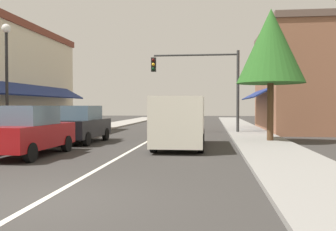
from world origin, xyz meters
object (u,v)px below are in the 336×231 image
object	(u,v)px
parked_car_second_left	(81,124)
van_in_lane	(180,121)
traffic_signal_mast_arm	(206,76)
tree_right_near	(271,46)
parked_car_nearest_left	(28,131)
street_lamp_left_near	(7,66)

from	to	relation	value
parked_car_second_left	van_in_lane	distance (m)	5.11
parked_car_second_left	van_in_lane	bearing A→B (deg)	-16.09
traffic_signal_mast_arm	tree_right_near	distance (m)	6.45
parked_car_nearest_left	traffic_signal_mast_arm	bearing A→B (deg)	63.20
parked_car_nearest_left	parked_car_second_left	xyz separation A→B (m)	(0.17, 4.66, 0.00)
street_lamp_left_near	tree_right_near	distance (m)	11.77
van_in_lane	tree_right_near	xyz separation A→B (m)	(4.09, 2.55, 3.42)
parked_car_nearest_left	tree_right_near	bearing A→B (deg)	33.18
parked_car_nearest_left	street_lamp_left_near	distance (m)	3.79
traffic_signal_mast_arm	van_in_lane	bearing A→B (deg)	-96.62
parked_car_second_left	tree_right_near	bearing A→B (deg)	7.71
parked_car_nearest_left	van_in_lane	size ratio (longest dim) A/B	0.80
traffic_signal_mast_arm	tree_right_near	world-z (taller)	tree_right_near
parked_car_second_left	street_lamp_left_near	world-z (taller)	street_lamp_left_near
tree_right_near	parked_car_second_left	bearing A→B (deg)	-173.42
street_lamp_left_near	parked_car_nearest_left	bearing A→B (deg)	-45.60
parked_car_nearest_left	tree_right_near	xyz separation A→B (m)	(9.14, 5.70, 3.69)
parked_car_nearest_left	van_in_lane	world-z (taller)	van_in_lane
parked_car_nearest_left	traffic_signal_mast_arm	xyz separation A→B (m)	(5.99, 11.25, 2.76)
street_lamp_left_near	van_in_lane	bearing A→B (deg)	9.15
traffic_signal_mast_arm	street_lamp_left_near	size ratio (longest dim) A/B	1.10
van_in_lane	tree_right_near	size ratio (longest dim) A/B	0.82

